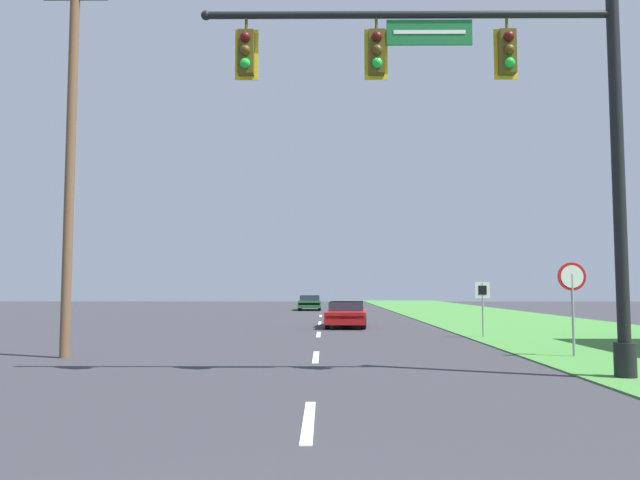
{
  "coord_description": "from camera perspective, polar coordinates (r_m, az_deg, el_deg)",
  "views": [
    {
      "loc": [
        0.22,
        -2.92,
        1.88
      ],
      "look_at": [
        0.0,
        31.36,
        4.48
      ],
      "focal_mm": 35.0,
      "sensor_mm": 36.0,
      "label": 1
    }
  ],
  "objects": [
    {
      "name": "signal_mast",
      "position": [
        13.96,
        16.7,
        10.24
      ],
      "size": [
        9.04,
        0.47,
        8.55
      ],
      "color": "black",
      "rests_on": "grass_verge_right"
    },
    {
      "name": "utility_pole_near",
      "position": [
        18.47,
        -21.85,
        7.52
      ],
      "size": [
        1.8,
        0.26,
        10.82
      ],
      "color": "brown",
      "rests_on": "ground"
    },
    {
      "name": "road_center_line",
      "position": [
        24.99,
        -0.14,
        -8.63
      ],
      "size": [
        0.16,
        34.8,
        0.01
      ],
      "color": "silver",
      "rests_on": "ground"
    },
    {
      "name": "car_ahead",
      "position": [
        29.76,
        2.45,
        -6.79
      ],
      "size": [
        2.15,
        4.79,
        1.19
      ],
      "color": "black",
      "rests_on": "ground"
    },
    {
      "name": "stop_sign",
      "position": [
        18.13,
        22.06,
        -4.06
      ],
      "size": [
        0.76,
        0.07,
        2.5
      ],
      "color": "gray",
      "rests_on": "grass_verge_right"
    },
    {
      "name": "route_sign_post",
      "position": [
        24.09,
        14.64,
        -5.03
      ],
      "size": [
        0.55,
        0.06,
        2.03
      ],
      "color": "gray",
      "rests_on": "grass_verge_right"
    },
    {
      "name": "grass_verge_right",
      "position": [
        34.54,
        17.83,
        -7.22
      ],
      "size": [
        10.0,
        110.0,
        0.04
      ],
      "color": "#428438",
      "rests_on": "ground"
    },
    {
      "name": "far_car",
      "position": [
        51.67,
        -0.94,
        -5.75
      ],
      "size": [
        1.82,
        4.57,
        1.19
      ],
      "color": "black",
      "rests_on": "ground"
    }
  ]
}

